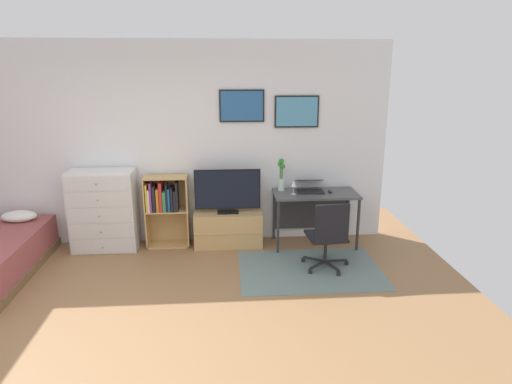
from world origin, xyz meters
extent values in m
plane|color=#936B44|center=(0.00, 0.00, 0.00)|extent=(7.20, 7.20, 0.00)
cube|color=white|center=(0.00, 2.43, 1.35)|extent=(6.12, 0.06, 2.70)
cube|color=black|center=(1.09, 2.38, 1.86)|extent=(0.59, 0.02, 0.42)
cube|color=#285B93|center=(1.09, 2.37, 1.86)|extent=(0.55, 0.01, 0.38)
cube|color=black|center=(1.82, 2.38, 1.78)|extent=(0.59, 0.02, 0.42)
cube|color=#4C93B7|center=(1.82, 2.37, 1.78)|extent=(0.55, 0.01, 0.38)
cube|color=slate|center=(1.85, 1.32, 0.00)|extent=(1.70, 1.20, 0.01)
ellipsoid|color=white|center=(-1.82, 2.10, 0.50)|extent=(0.44, 0.29, 0.14)
cube|color=silver|center=(-0.75, 2.16, 0.53)|extent=(0.84, 0.42, 1.07)
cube|color=silver|center=(-0.75, 1.94, 0.11)|extent=(0.80, 0.01, 0.19)
sphere|color=#A59E8C|center=(-0.75, 1.93, 0.11)|extent=(0.03, 0.03, 0.03)
cube|color=silver|center=(-0.75, 1.94, 0.32)|extent=(0.80, 0.01, 0.19)
sphere|color=#A59E8C|center=(-0.75, 1.93, 0.32)|extent=(0.03, 0.03, 0.03)
cube|color=silver|center=(-0.75, 1.94, 0.53)|extent=(0.80, 0.01, 0.19)
sphere|color=#A59E8C|center=(-0.75, 1.93, 0.53)|extent=(0.03, 0.03, 0.03)
cube|color=silver|center=(-0.75, 1.94, 0.75)|extent=(0.80, 0.01, 0.19)
sphere|color=#A59E8C|center=(-0.75, 1.93, 0.75)|extent=(0.03, 0.03, 0.03)
cube|color=silver|center=(-0.75, 1.94, 0.96)|extent=(0.80, 0.01, 0.19)
sphere|color=#A59E8C|center=(-0.75, 1.93, 0.96)|extent=(0.03, 0.03, 0.03)
cube|color=tan|center=(-0.21, 2.22, 0.48)|extent=(0.02, 0.30, 0.97)
cube|color=tan|center=(0.34, 2.22, 0.48)|extent=(0.02, 0.30, 0.97)
cube|color=tan|center=(0.06, 2.22, 0.01)|extent=(0.57, 0.30, 0.02)
cube|color=tan|center=(0.06, 2.22, 0.50)|extent=(0.53, 0.30, 0.02)
cube|color=tan|center=(0.06, 2.22, 0.96)|extent=(0.53, 0.30, 0.02)
cube|color=tan|center=(0.06, 2.37, 0.48)|extent=(0.57, 0.01, 0.97)
cube|color=gold|center=(-0.18, 2.18, 0.70)|extent=(0.02, 0.21, 0.37)
cube|color=white|center=(-0.16, 2.18, 0.66)|extent=(0.02, 0.20, 0.30)
cube|color=#8C388C|center=(-0.13, 2.17, 0.71)|extent=(0.03, 0.18, 0.39)
cube|color=black|center=(-0.09, 2.18, 0.68)|extent=(0.04, 0.20, 0.35)
cube|color=orange|center=(-0.04, 2.20, 0.67)|extent=(0.03, 0.23, 0.31)
cube|color=red|center=(0.00, 2.20, 0.71)|extent=(0.04, 0.23, 0.39)
cube|color=#2D8C4C|center=(0.04, 2.17, 0.65)|extent=(0.04, 0.19, 0.27)
cube|color=black|center=(0.08, 2.17, 0.70)|extent=(0.02, 0.18, 0.37)
cube|color=#1E519E|center=(0.11, 2.18, 0.67)|extent=(0.03, 0.20, 0.31)
cube|color=black|center=(0.14, 2.18, 0.67)|extent=(0.03, 0.20, 0.32)
cube|color=black|center=(0.18, 2.17, 0.65)|extent=(0.03, 0.18, 0.28)
cube|color=black|center=(0.21, 2.18, 0.71)|extent=(0.02, 0.21, 0.39)
cube|color=tan|center=(0.88, 2.17, 0.23)|extent=(0.91, 0.40, 0.47)
cube|color=tan|center=(0.88, 1.97, 0.23)|extent=(0.91, 0.01, 0.02)
cube|color=black|center=(0.88, 2.15, 0.48)|extent=(0.28, 0.16, 0.02)
cube|color=black|center=(0.88, 2.15, 0.51)|extent=(0.06, 0.04, 0.05)
cube|color=black|center=(0.88, 2.15, 0.79)|extent=(0.87, 0.02, 0.54)
cube|color=black|center=(0.88, 2.14, 0.79)|extent=(0.84, 0.01, 0.51)
cube|color=#4C4C4F|center=(2.05, 2.09, 0.72)|extent=(1.12, 0.55, 0.03)
cube|color=#2D2D30|center=(1.52, 1.85, 0.35)|extent=(0.03, 0.03, 0.71)
cube|color=#2D2D30|center=(2.58, 1.85, 0.35)|extent=(0.03, 0.03, 0.71)
cube|color=#2D2D30|center=(1.52, 2.34, 0.35)|extent=(0.03, 0.03, 0.71)
cube|color=#2D2D30|center=(2.58, 2.34, 0.35)|extent=(0.03, 0.03, 0.71)
cube|color=#2D2D30|center=(2.05, 2.36, 0.39)|extent=(1.06, 0.02, 0.50)
cylinder|color=#232326|center=(2.32, 1.41, 0.03)|extent=(0.05, 0.05, 0.05)
cube|color=#232326|center=(2.19, 1.40, 0.07)|extent=(0.28, 0.05, 0.02)
cylinder|color=#232326|center=(2.11, 1.67, 0.03)|extent=(0.05, 0.05, 0.05)
cube|color=#232326|center=(2.08, 1.53, 0.07)|extent=(0.10, 0.28, 0.02)
cylinder|color=#232326|center=(1.81, 1.54, 0.03)|extent=(0.05, 0.05, 0.05)
cube|color=#232326|center=(1.93, 1.47, 0.07)|extent=(0.25, 0.17, 0.02)
cylinder|color=#232326|center=(1.83, 1.21, 0.03)|extent=(0.05, 0.05, 0.05)
cube|color=#232326|center=(1.94, 1.30, 0.07)|extent=(0.23, 0.20, 0.02)
cylinder|color=#232326|center=(2.15, 1.13, 0.03)|extent=(0.05, 0.05, 0.05)
cube|color=#232326|center=(2.10, 1.26, 0.07)|extent=(0.13, 0.27, 0.02)
cylinder|color=#232326|center=(2.05, 1.39, 0.23)|extent=(0.04, 0.04, 0.30)
cube|color=black|center=(2.05, 1.39, 0.40)|extent=(0.47, 0.47, 0.03)
cube|color=black|center=(2.06, 1.19, 0.64)|extent=(0.40, 0.07, 0.45)
cube|color=black|center=(1.98, 2.13, 0.75)|extent=(0.37, 0.26, 0.01)
cube|color=black|center=(1.98, 2.13, 0.75)|extent=(0.34, 0.23, 0.00)
cube|color=black|center=(1.99, 2.28, 0.86)|extent=(0.37, 0.24, 0.07)
cube|color=navy|center=(1.99, 2.28, 0.87)|extent=(0.35, 0.22, 0.06)
ellipsoid|color=#262628|center=(2.25, 2.09, 0.76)|extent=(0.06, 0.10, 0.03)
cylinder|color=silver|center=(1.61, 2.24, 0.82)|extent=(0.09, 0.09, 0.16)
cylinder|color=#3D8438|center=(1.62, 2.24, 0.93)|extent=(0.01, 0.01, 0.28)
sphere|color=#308B2C|center=(1.62, 2.24, 1.07)|extent=(0.07, 0.07, 0.07)
cylinder|color=#3D8438|center=(1.59, 2.26, 0.95)|extent=(0.01, 0.01, 0.32)
sphere|color=#308B2C|center=(1.59, 2.26, 1.10)|extent=(0.07, 0.07, 0.07)
cylinder|color=#3D8438|center=(1.60, 2.22, 0.97)|extent=(0.01, 0.01, 0.36)
sphere|color=#308B2C|center=(1.60, 2.22, 1.15)|extent=(0.07, 0.07, 0.07)
cylinder|color=silver|center=(1.74, 2.04, 0.74)|extent=(0.06, 0.06, 0.01)
cylinder|color=silver|center=(1.74, 2.04, 0.80)|extent=(0.01, 0.01, 0.10)
cone|color=silver|center=(1.74, 2.04, 0.88)|extent=(0.07, 0.07, 0.07)
camera|label=1|loc=(0.85, -3.47, 2.36)|focal=30.91mm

